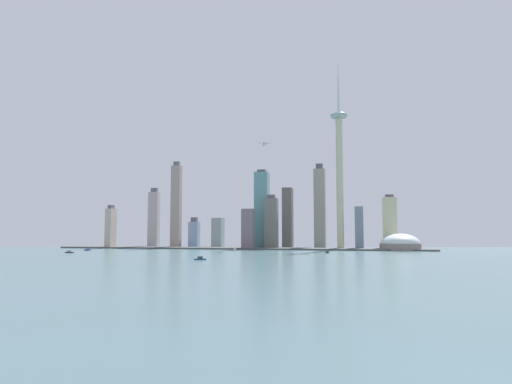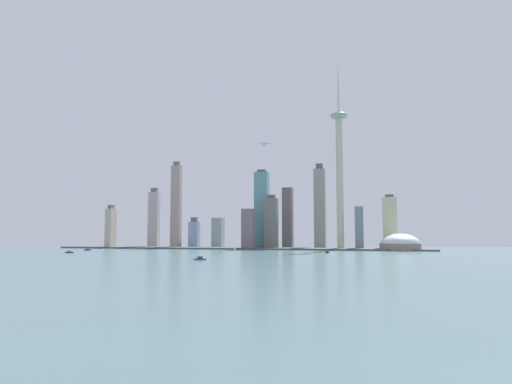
# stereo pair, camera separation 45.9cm
# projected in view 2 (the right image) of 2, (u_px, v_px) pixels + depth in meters

# --- Properties ---
(ground_plane) EXTENTS (6000.00, 6000.00, 0.00)m
(ground_plane) POSITION_uv_depth(u_px,v_px,m) (105.00, 266.00, 442.64)
(ground_plane) COLOR #4A6A70
(waterfront_pier) EXTENTS (733.75, 56.78, 2.99)m
(waterfront_pier) POSITION_uv_depth(u_px,v_px,m) (236.00, 248.00, 885.45)
(waterfront_pier) COLOR #4D5350
(waterfront_pier) RESTS_ON ground
(observation_tower) EXTENTS (33.74, 33.74, 370.21)m
(observation_tower) POSITION_uv_depth(u_px,v_px,m) (339.00, 160.00, 877.53)
(observation_tower) COLOR beige
(observation_tower) RESTS_ON ground
(stadium_dome) EXTENTS (71.65, 71.65, 34.36)m
(stadium_dome) POSITION_uv_depth(u_px,v_px,m) (400.00, 244.00, 817.95)
(stadium_dome) COLOR gray
(stadium_dome) RESTS_ON ground
(skyscraper_0) EXTENTS (22.18, 14.22, 127.69)m
(skyscraper_0) POSITION_uv_depth(u_px,v_px,m) (154.00, 219.00, 984.58)
(skyscraper_0) COLOR #B6A5A5
(skyscraper_0) RESTS_ON ground
(skyscraper_1) EXTENTS (21.81, 24.63, 62.62)m
(skyscraper_1) POSITION_uv_depth(u_px,v_px,m) (218.00, 233.00, 970.93)
(skyscraper_1) COLOR #979F9C
(skyscraper_1) RESTS_ON ground
(skyscraper_2) EXTENTS (23.21, 27.29, 176.65)m
(skyscraper_2) POSITION_uv_depth(u_px,v_px,m) (320.00, 207.00, 963.56)
(skyscraper_2) COLOR gray
(skyscraper_2) RESTS_ON ground
(skyscraper_3) EXTENTS (15.68, 25.32, 81.18)m
(skyscraper_3) POSITION_uv_depth(u_px,v_px,m) (359.00, 228.00, 871.44)
(skyscraper_3) COLOR slate
(skyscraper_3) RESTS_ON ground
(skyscraper_4) EXTENTS (27.03, 26.89, 159.40)m
(skyscraper_4) POSITION_uv_depth(u_px,v_px,m) (262.00, 210.00, 928.79)
(skyscraper_4) COLOR #5A8D91
(skyscraper_4) RESTS_ON ground
(skyscraper_5) EXTENTS (13.42, 22.95, 88.13)m
(skyscraper_5) POSITION_uv_depth(u_px,v_px,m) (111.00, 228.00, 940.52)
(skyscraper_5) COLOR #BFAB98
(skyscraper_5) RESTS_ON ground
(skyscraper_6) EXTENTS (19.70, 13.74, 180.24)m
(skyscraper_6) POSITION_uv_depth(u_px,v_px,m) (176.00, 206.00, 954.70)
(skyscraper_6) COLOR gray
(skyscraper_6) RESTS_ON ground
(skyscraper_7) EXTENTS (21.33, 17.44, 64.44)m
(skyscraper_7) POSITION_uv_depth(u_px,v_px,m) (194.00, 234.00, 984.49)
(skyscraper_7) COLOR #859ABC
(skyscraper_7) RESTS_ON ground
(skyscraper_8) EXTENTS (24.86, 19.92, 105.92)m
(skyscraper_8) POSITION_uv_depth(u_px,v_px,m) (271.00, 223.00, 897.28)
(skyscraper_8) COLOR slate
(skyscraper_8) RESTS_ON ground
(skyscraper_9) EXTENTS (20.05, 25.52, 124.68)m
(skyscraper_9) POSITION_uv_depth(u_px,v_px,m) (288.00, 218.00, 951.82)
(skyscraper_9) COLOR #685C5A
(skyscraper_9) RESTS_ON ground
(skyscraper_10) EXTENTS (22.70, 14.06, 77.09)m
(skyscraper_10) POSITION_uv_depth(u_px,v_px,m) (248.00, 229.00, 872.62)
(skyscraper_10) COLOR slate
(skyscraper_10) RESTS_ON ground
(skyscraper_11) EXTENTS (26.37, 25.84, 104.92)m
(skyscraper_11) POSITION_uv_depth(u_px,v_px,m) (390.00, 223.00, 882.73)
(skyscraper_11) COLOR beige
(skyscraper_11) RESTS_ON ground
(boat_0) EXTENTS (5.92, 14.52, 3.32)m
(boat_0) POSITION_uv_depth(u_px,v_px,m) (88.00, 250.00, 816.44)
(boat_0) COLOR navy
(boat_0) RESTS_ON ground
(boat_1) EXTENTS (13.69, 4.16, 4.25)m
(boat_1) POSITION_uv_depth(u_px,v_px,m) (69.00, 252.00, 725.99)
(boat_1) COLOR #221D33
(boat_1) RESTS_ON ground
(boat_2) EXTENTS (9.87, 15.89, 4.15)m
(boat_2) POSITION_uv_depth(u_px,v_px,m) (235.00, 250.00, 804.66)
(boat_2) COLOR beige
(boat_2) RESTS_ON ground
(boat_3) EXTENTS (5.78, 8.20, 8.30)m
(boat_3) POSITION_uv_depth(u_px,v_px,m) (327.00, 252.00, 715.88)
(boat_3) COLOR black
(boat_3) RESTS_ON ground
(boat_4) EXTENTS (15.30, 9.92, 10.06)m
(boat_4) POSITION_uv_depth(u_px,v_px,m) (200.00, 259.00, 542.84)
(boat_4) COLOR navy
(boat_4) RESTS_ON ground
(airplane) EXTENTS (26.80, 30.84, 8.56)m
(airplane) POSITION_uv_depth(u_px,v_px,m) (265.00, 144.00, 904.55)
(airplane) COLOR silver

